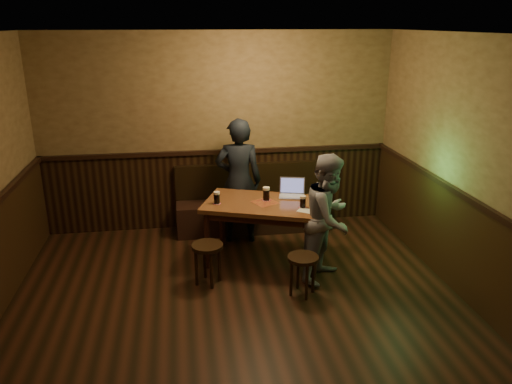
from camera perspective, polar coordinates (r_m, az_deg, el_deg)
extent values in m
cube|color=black|center=(4.98, -1.02, -16.93)|extent=(5.00, 6.00, 0.02)
cube|color=beige|center=(4.04, -1.26, 17.56)|extent=(5.00, 6.00, 0.02)
cube|color=olive|center=(7.19, -4.39, 6.79)|extent=(5.00, 0.02, 2.80)
cube|color=olive|center=(5.25, 27.16, 0.10)|extent=(0.02, 6.00, 2.80)
cube|color=black|center=(7.39, -4.21, 0.28)|extent=(4.98, 0.04, 1.10)
cube|color=black|center=(5.53, 25.59, -8.27)|extent=(0.04, 5.98, 1.10)
cube|color=black|center=(7.19, -4.30, 4.59)|extent=(4.98, 0.06, 0.06)
cube|color=black|center=(5.30, 26.20, -2.70)|extent=(0.06, 5.98, 0.06)
cube|color=black|center=(7.29, -0.35, -2.63)|extent=(2.20, 0.50, 0.45)
cube|color=black|center=(7.32, -0.59, 1.40)|extent=(2.20, 0.10, 0.50)
cube|color=#5A2F19|center=(6.16, 1.05, -1.42)|extent=(1.68, 1.31, 0.05)
cube|color=black|center=(6.19, 1.04, -2.11)|extent=(1.52, 1.15, 0.08)
cube|color=maroon|center=(6.15, 1.05, -1.18)|extent=(0.36, 0.36, 0.00)
cylinder|color=black|center=(6.16, -5.59, -5.50)|extent=(0.07, 0.07, 0.74)
cylinder|color=black|center=(6.75, -3.90, -3.19)|extent=(0.07, 0.07, 0.74)
cylinder|color=black|center=(5.92, 6.66, -6.57)|extent=(0.07, 0.07, 0.74)
cylinder|color=black|center=(6.54, 7.23, -4.06)|extent=(0.07, 0.07, 0.74)
cylinder|color=black|center=(5.76, -5.59, -6.17)|extent=(0.44, 0.44, 0.04)
cylinder|color=black|center=(5.90, -4.21, -8.04)|extent=(0.04, 0.04, 0.47)
cylinder|color=black|center=(5.98, -5.90, -7.69)|extent=(0.04, 0.04, 0.47)
cylinder|color=black|center=(5.83, -6.84, -8.47)|extent=(0.04, 0.04, 0.47)
cylinder|color=black|center=(5.74, -5.12, -8.85)|extent=(0.04, 0.04, 0.47)
cylinder|color=black|center=(5.54, 5.39, -7.52)|extent=(0.39, 0.39, 0.04)
cylinder|color=black|center=(5.69, 6.57, -9.35)|extent=(0.04, 0.04, 0.45)
cylinder|color=black|center=(5.75, 4.83, -8.95)|extent=(0.04, 0.04, 0.45)
cylinder|color=black|center=(5.60, 4.05, -9.74)|extent=(0.04, 0.04, 0.45)
cylinder|color=black|center=(5.54, 5.83, -10.16)|extent=(0.04, 0.04, 0.45)
cylinder|color=maroon|center=(6.13, -4.49, -1.31)|extent=(0.10, 0.10, 0.00)
cylinder|color=silver|center=(6.12, -4.49, -1.28)|extent=(0.08, 0.08, 0.00)
cylinder|color=black|center=(6.10, -4.50, -0.74)|extent=(0.07, 0.07, 0.12)
cylinder|color=beige|center=(6.08, -4.52, -0.08)|extent=(0.08, 0.08, 0.03)
cylinder|color=maroon|center=(6.22, 1.18, -0.94)|extent=(0.11, 0.11, 0.00)
cylinder|color=silver|center=(6.22, 1.18, -0.91)|extent=(0.09, 0.09, 0.00)
cylinder|color=black|center=(6.20, 1.18, -0.30)|extent=(0.08, 0.08, 0.13)
cylinder|color=beige|center=(6.17, 1.19, 0.43)|extent=(0.09, 0.09, 0.03)
cylinder|color=maroon|center=(6.00, 5.35, -1.77)|extent=(0.10, 0.10, 0.00)
cylinder|color=silver|center=(6.00, 5.35, -1.73)|extent=(0.08, 0.08, 0.00)
cylinder|color=black|center=(5.98, 5.37, -1.20)|extent=(0.07, 0.07, 0.12)
cylinder|color=beige|center=(5.96, 5.39, -0.56)|extent=(0.07, 0.07, 0.03)
cube|color=silver|center=(6.35, 4.11, -0.51)|extent=(0.36, 0.29, 0.02)
cube|color=#B2B2B7|center=(6.34, 4.11, -0.43)|extent=(0.32, 0.24, 0.00)
cube|color=silver|center=(6.42, 4.16, 0.78)|extent=(0.33, 0.14, 0.21)
cube|color=#5C63AB|center=(6.41, 4.16, 0.75)|extent=(0.29, 0.12, 0.18)
cube|color=silver|center=(5.90, 5.88, -2.16)|extent=(0.27, 0.25, 0.00)
imported|color=black|center=(6.74, -1.99, 1.25)|extent=(0.67, 0.48, 1.72)
imported|color=gray|center=(5.82, 8.32, -2.94)|extent=(0.92, 0.93, 1.51)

